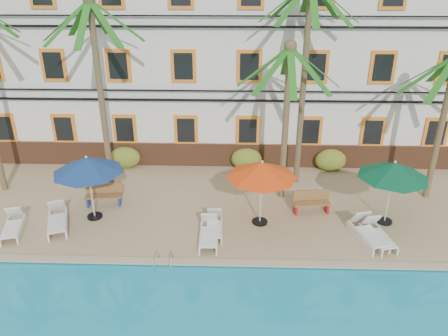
{
  "coord_description": "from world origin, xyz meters",
  "views": [
    {
      "loc": [
        0.97,
        -12.95,
        9.54
      ],
      "look_at": [
        0.47,
        3.0,
        2.0
      ],
      "focal_mm": 35.0,
      "sensor_mm": 36.0,
      "label": 1
    }
  ],
  "objects_px": {
    "umbrella_green": "(394,170)",
    "palm_e": "(446,105)",
    "lounger_c": "(209,233)",
    "umbrella_red": "(262,170)",
    "palm_c": "(287,100)",
    "lounger_e": "(368,233)",
    "palm_d": "(305,60)",
    "umbrella_blue": "(87,165)",
    "pool_ladder": "(164,264)",
    "lounger_f": "(378,235)",
    "lounger_d": "(214,226)",
    "lounger_b": "(57,220)",
    "bench_left": "(104,194)",
    "palm_b": "(98,73)",
    "bench_right": "(311,202)",
    "lounger_a": "(13,226)"
  },
  "relations": [
    {
      "from": "umbrella_green",
      "to": "palm_e",
      "type": "bearing_deg",
      "value": 41.81
    },
    {
      "from": "lounger_c",
      "to": "umbrella_red",
      "type": "bearing_deg",
      "value": 32.4
    },
    {
      "from": "palm_c",
      "to": "lounger_e",
      "type": "relative_size",
      "value": 3.25
    },
    {
      "from": "palm_d",
      "to": "palm_e",
      "type": "relative_size",
      "value": 1.4
    },
    {
      "from": "umbrella_blue",
      "to": "umbrella_red",
      "type": "height_order",
      "value": "umbrella_blue"
    },
    {
      "from": "lounger_c",
      "to": "pool_ladder",
      "type": "relative_size",
      "value": 2.51
    },
    {
      "from": "lounger_f",
      "to": "umbrella_green",
      "type": "bearing_deg",
      "value": 62.82
    },
    {
      "from": "lounger_c",
      "to": "lounger_d",
      "type": "height_order",
      "value": "lounger_c"
    },
    {
      "from": "palm_c",
      "to": "lounger_b",
      "type": "height_order",
      "value": "palm_c"
    },
    {
      "from": "lounger_b",
      "to": "bench_left",
      "type": "distance_m",
      "value": 2.22
    },
    {
      "from": "palm_b",
      "to": "bench_right",
      "type": "relative_size",
      "value": 5.36
    },
    {
      "from": "lounger_e",
      "to": "pool_ladder",
      "type": "relative_size",
      "value": 2.76
    },
    {
      "from": "lounger_a",
      "to": "pool_ladder",
      "type": "xyz_separation_m",
      "value": [
        6.0,
        -1.76,
        -0.27
      ]
    },
    {
      "from": "umbrella_blue",
      "to": "lounger_f",
      "type": "relative_size",
      "value": 1.43
    },
    {
      "from": "lounger_c",
      "to": "palm_c",
      "type": "bearing_deg",
      "value": 49.31
    },
    {
      "from": "lounger_e",
      "to": "palm_b",
      "type": "bearing_deg",
      "value": 160.74
    },
    {
      "from": "lounger_a",
      "to": "palm_e",
      "type": "bearing_deg",
      "value": 11.21
    },
    {
      "from": "palm_b",
      "to": "lounger_c",
      "type": "bearing_deg",
      "value": -39.86
    },
    {
      "from": "palm_c",
      "to": "umbrella_blue",
      "type": "bearing_deg",
      "value": -165.28
    },
    {
      "from": "lounger_b",
      "to": "lounger_c",
      "type": "xyz_separation_m",
      "value": [
        5.9,
        -0.71,
        -0.01
      ]
    },
    {
      "from": "lounger_b",
      "to": "bench_right",
      "type": "relative_size",
      "value": 1.32
    },
    {
      "from": "palm_c",
      "to": "palm_d",
      "type": "relative_size",
      "value": 0.75
    },
    {
      "from": "umbrella_blue",
      "to": "lounger_a",
      "type": "distance_m",
      "value": 3.6
    },
    {
      "from": "bench_left",
      "to": "lounger_b",
      "type": "bearing_deg",
      "value": -126.63
    },
    {
      "from": "lounger_a",
      "to": "umbrella_blue",
      "type": "bearing_deg",
      "value": 22.61
    },
    {
      "from": "lounger_a",
      "to": "lounger_d",
      "type": "xyz_separation_m",
      "value": [
        7.61,
        0.25,
        -0.01
      ]
    },
    {
      "from": "palm_e",
      "to": "lounger_c",
      "type": "distance_m",
      "value": 10.68
    },
    {
      "from": "palm_e",
      "to": "bench_right",
      "type": "height_order",
      "value": "palm_e"
    },
    {
      "from": "palm_c",
      "to": "umbrella_red",
      "type": "bearing_deg",
      "value": -114.85
    },
    {
      "from": "palm_c",
      "to": "palm_e",
      "type": "bearing_deg",
      "value": 1.47
    },
    {
      "from": "palm_d",
      "to": "lounger_a",
      "type": "xyz_separation_m",
      "value": [
        -11.2,
        -4.57,
        -5.35
      ]
    },
    {
      "from": "umbrella_green",
      "to": "umbrella_red",
      "type": "bearing_deg",
      "value": -177.74
    },
    {
      "from": "umbrella_blue",
      "to": "lounger_f",
      "type": "distance_m",
      "value": 11.12
    },
    {
      "from": "lounger_e",
      "to": "bench_right",
      "type": "xyz_separation_m",
      "value": [
        -1.8,
        1.95,
        0.17
      ]
    },
    {
      "from": "palm_d",
      "to": "lounger_e",
      "type": "height_order",
      "value": "palm_d"
    },
    {
      "from": "lounger_d",
      "to": "bench_left",
      "type": "height_order",
      "value": "bench_left"
    },
    {
      "from": "palm_d",
      "to": "lounger_d",
      "type": "bearing_deg",
      "value": -129.74
    },
    {
      "from": "palm_c",
      "to": "lounger_c",
      "type": "relative_size",
      "value": 3.57
    },
    {
      "from": "lounger_d",
      "to": "lounger_f",
      "type": "distance_m",
      "value": 6.01
    },
    {
      "from": "umbrella_blue",
      "to": "lounger_d",
      "type": "relative_size",
      "value": 1.58
    },
    {
      "from": "palm_e",
      "to": "lounger_b",
      "type": "height_order",
      "value": "palm_e"
    },
    {
      "from": "palm_d",
      "to": "palm_e",
      "type": "xyz_separation_m",
      "value": [
        5.52,
        -1.26,
        -1.47
      ]
    },
    {
      "from": "palm_e",
      "to": "umbrella_red",
      "type": "height_order",
      "value": "palm_e"
    },
    {
      "from": "bench_right",
      "to": "umbrella_blue",
      "type": "bearing_deg",
      "value": -175.28
    },
    {
      "from": "lounger_a",
      "to": "lounger_e",
      "type": "distance_m",
      "value": 13.27
    },
    {
      "from": "lounger_e",
      "to": "lounger_d",
      "type": "bearing_deg",
      "value": 176.7
    },
    {
      "from": "bench_left",
      "to": "umbrella_blue",
      "type": "bearing_deg",
      "value": -96.17
    },
    {
      "from": "lounger_a",
      "to": "lounger_e",
      "type": "height_order",
      "value": "lounger_e"
    },
    {
      "from": "lounger_d",
      "to": "palm_d",
      "type": "bearing_deg",
      "value": 50.26
    },
    {
      "from": "umbrella_green",
      "to": "pool_ladder",
      "type": "xyz_separation_m",
      "value": [
        -8.28,
        -2.89,
        -2.27
      ]
    }
  ]
}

